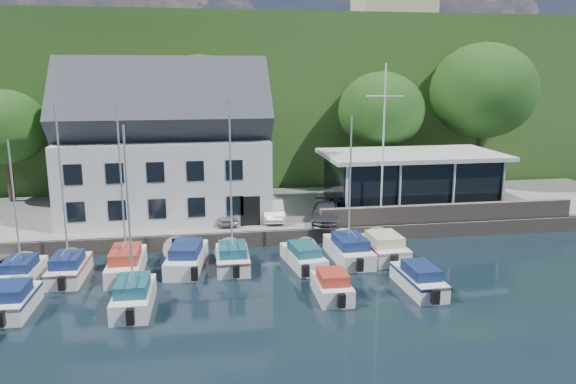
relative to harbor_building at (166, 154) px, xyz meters
name	(u,v)px	position (x,y,z in m)	size (l,w,h in m)	color
ground	(311,318)	(7.00, -16.50, -5.35)	(180.00, 180.00, 0.00)	black
quay	(264,213)	(7.00, 1.00, -4.85)	(60.00, 13.00, 1.00)	gray
quay_face	(276,238)	(7.00, -5.50, -4.85)	(60.00, 0.30, 1.00)	#6E6158
hillside	(227,91)	(7.00, 45.50, 2.65)	(160.00, 75.00, 16.00)	#274A1C
field_patch	(272,38)	(15.00, 53.50, 10.80)	(50.00, 30.00, 0.30)	#596934
farmhouse	(394,1)	(29.00, 35.50, 14.75)	(10.40, 7.00, 8.20)	#C0AC8E
harbor_building	(166,154)	(0.00, 0.00, 0.00)	(14.40, 8.20, 8.70)	silver
club_pavilion	(410,179)	(18.00, -0.50, -2.30)	(13.20, 7.20, 4.10)	black
seawall	(448,213)	(19.00, -5.10, -3.75)	(18.00, 0.50, 1.20)	#6E6158
car_silver	(226,215)	(3.91, -3.04, -3.78)	(1.34, 3.34, 1.14)	#A5A5A9
car_white	(273,210)	(7.21, -2.66, -3.69)	(1.39, 3.98, 1.31)	silver
car_dgrey	(326,213)	(10.61, -4.08, -3.70)	(1.82, 4.47, 1.30)	#333338
car_blue	(343,208)	(12.17, -2.79, -3.69)	(1.52, 3.84, 1.31)	#325799
flagpole	(383,144)	(14.44, -4.27, 0.94)	(2.54, 0.20, 10.59)	silver
tree_0	(7,146)	(-12.33, 6.17, 0.01)	(6.38, 6.38, 8.71)	#173710
tree_1	(100,135)	(-5.14, 4.80, 0.91)	(7.70, 7.70, 10.53)	#173710
tree_2	(201,127)	(2.56, 5.30, 1.32)	(8.30, 8.30, 11.35)	#173710
tree_4	(380,131)	(17.78, 6.16, 0.67)	(7.34, 7.34, 10.04)	#173710
tree_5	(481,115)	(26.84, 5.87, 1.89)	(9.13, 9.13, 12.48)	#173710
boat_r1_0	(15,208)	(-7.40, -9.46, -1.26)	(1.84, 5.49, 8.19)	silver
boat_r1_1	(63,200)	(-4.98, -9.43, -0.96)	(1.87, 5.67, 8.77)	silver
boat_r1_2	(122,191)	(-1.96, -9.27, -0.57)	(1.94, 6.95, 9.56)	silver
boat_r1_3	(187,255)	(1.33, -8.72, -4.59)	(2.00, 7.01, 1.53)	silver
boat_r1_4	(231,194)	(3.94, -9.12, -1.00)	(2.01, 5.68, 8.70)	silver
boat_r1_5	(303,254)	(8.04, -9.45, -4.68)	(1.81, 6.02, 1.34)	silver
boat_r1_6	(350,184)	(10.91, -8.85, -0.72)	(2.12, 6.93, 9.25)	silver
boat_r1_7	(383,245)	(13.06, -8.87, -4.58)	(2.24, 6.07, 1.54)	silver
boat_r2_0	(12,298)	(-6.68, -13.59, -4.63)	(1.98, 5.05, 1.45)	silver
boat_r2_1	(129,214)	(-1.11, -14.01, -0.68)	(1.90, 5.94, 9.34)	silver
boat_r2_3	(332,283)	(8.56, -14.21, -4.66)	(1.77, 4.69, 1.39)	silver
boat_r2_4	(419,277)	(13.20, -14.09, -4.63)	(1.71, 5.93, 1.44)	silver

